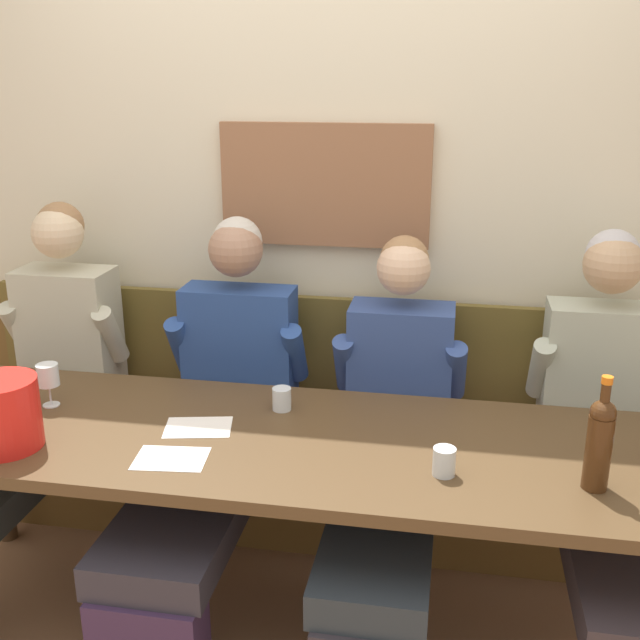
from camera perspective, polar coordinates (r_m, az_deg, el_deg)
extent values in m
cube|color=beige|center=(3.04, 0.79, 10.51)|extent=(6.80, 0.08, 2.80)
cube|color=#8E6042|center=(2.99, 0.36, 10.15)|extent=(0.83, 0.04, 0.48)
cube|color=brown|center=(3.26, 0.56, -6.41)|extent=(6.80, 0.03, 0.90)
cube|color=brown|center=(3.17, -0.16, -11.88)|extent=(2.90, 0.42, 0.44)
cube|color=brown|center=(3.05, -0.16, -7.89)|extent=(2.84, 0.39, 0.05)
cube|color=brown|center=(3.12, 0.47, -2.26)|extent=(2.90, 0.04, 0.45)
cube|color=#4C361F|center=(2.39, -2.95, -9.20)|extent=(2.60, 0.77, 0.04)
cube|color=#2B302F|center=(2.97, -22.77, -10.88)|extent=(0.32, 1.03, 0.11)
cube|color=#BBB9A0|center=(3.27, -18.36, -1.18)|extent=(0.38, 0.22, 0.57)
sphere|color=beige|center=(3.15, -19.22, 6.24)|extent=(0.20, 0.20, 0.20)
sphere|color=#99704A|center=(3.17, -19.05, 6.78)|extent=(0.19, 0.19, 0.19)
cylinder|color=#BBB9A0|center=(3.32, -21.81, -0.64)|extent=(0.08, 0.20, 0.27)
cylinder|color=#BBB9A0|center=(3.13, -15.54, -1.09)|extent=(0.08, 0.20, 0.27)
cube|color=#2D2A34|center=(2.67, -9.20, -12.98)|extent=(0.37, 1.03, 0.11)
cube|color=#28478C|center=(3.01, -6.07, -2.43)|extent=(0.44, 0.18, 0.53)
sphere|color=#A47A60|center=(2.88, -6.40, 5.30)|extent=(0.21, 0.21, 0.21)
sphere|color=beige|center=(2.89, -6.28, 5.91)|extent=(0.19, 0.19, 0.19)
cylinder|color=#28478C|center=(3.04, -10.45, -1.93)|extent=(0.08, 0.20, 0.27)
cylinder|color=#28478C|center=(2.91, -1.92, -2.52)|extent=(0.08, 0.20, 0.27)
cube|color=#272F36|center=(2.55, 4.84, -14.46)|extent=(0.33, 1.03, 0.11)
cube|color=#334C8C|center=(2.91, 6.09, -3.58)|extent=(0.39, 0.21, 0.49)
sphere|color=beige|center=(2.78, 6.34, 3.91)|extent=(0.20, 0.20, 0.20)
sphere|color=#A1764E|center=(2.79, 6.40, 4.53)|extent=(0.18, 0.18, 0.18)
cylinder|color=#334C8C|center=(2.88, 1.91, -3.33)|extent=(0.08, 0.20, 0.27)
cylinder|color=#334C8C|center=(2.86, 10.19, -3.82)|extent=(0.08, 0.20, 0.27)
cube|color=#332B30|center=(2.60, 21.52, -15.06)|extent=(0.34, 1.03, 0.11)
cube|color=#AEB6A1|center=(2.94, 20.33, -3.93)|extent=(0.40, 0.19, 0.53)
sphere|color=tan|center=(2.81, 21.29, 3.92)|extent=(0.21, 0.21, 0.21)
sphere|color=beige|center=(2.83, 21.26, 4.54)|extent=(0.19, 0.19, 0.19)
cylinder|color=#AEB6A1|center=(2.87, 16.34, -3.55)|extent=(0.08, 0.20, 0.27)
cylinder|color=red|center=(2.46, -22.88, -6.54)|extent=(0.22, 0.22, 0.22)
cylinder|color=#432611|center=(2.19, 20.28, -9.39)|extent=(0.07, 0.07, 0.21)
sphere|color=#432611|center=(2.14, 20.62, -6.57)|extent=(0.07, 0.07, 0.07)
cylinder|color=#432611|center=(2.12, 20.76, -5.44)|extent=(0.03, 0.03, 0.07)
cylinder|color=orange|center=(2.10, 20.90, -4.26)|extent=(0.03, 0.03, 0.02)
cylinder|color=silver|center=(2.74, -19.64, -6.06)|extent=(0.06, 0.06, 0.00)
cylinder|color=silver|center=(2.73, -19.73, -5.34)|extent=(0.01, 0.01, 0.07)
cylinder|color=silver|center=(2.70, -19.89, -3.93)|extent=(0.07, 0.07, 0.08)
cylinder|color=beige|center=(2.71, -19.83, -4.42)|extent=(0.06, 0.06, 0.02)
cylinder|color=silver|center=(2.18, 9.37, -10.51)|extent=(0.06, 0.06, 0.08)
cylinder|color=silver|center=(2.54, -2.91, -5.97)|extent=(0.06, 0.06, 0.08)
cube|color=white|center=(2.46, -9.19, -8.02)|extent=(0.24, 0.19, 0.00)
cube|color=white|center=(2.29, -11.20, -10.24)|extent=(0.23, 0.17, 0.00)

